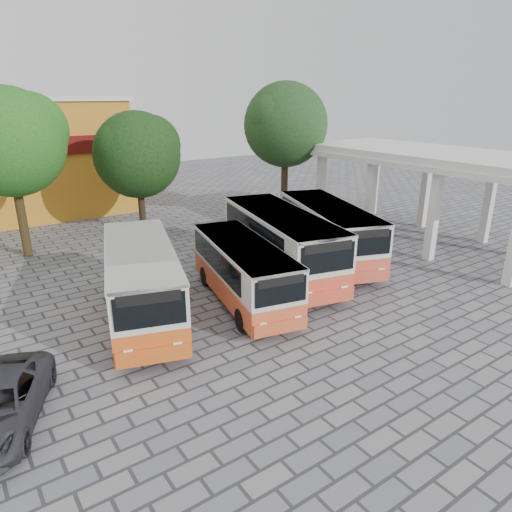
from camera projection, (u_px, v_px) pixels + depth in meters
ground at (349, 308)px, 18.99m from camera, size 90.00×90.00×0.00m
terminal_shelter at (434, 159)px, 26.11m from camera, size 6.80×15.80×5.40m
bus_far_left at (142, 278)px, 17.59m from camera, size 4.78×8.65×2.94m
bus_centre_left at (243, 269)px, 19.04m from camera, size 3.70×7.65×2.63m
bus_centre_right at (281, 240)px, 21.72m from camera, size 4.60×9.25×3.17m
bus_far_right at (328, 229)px, 23.83m from camera, size 5.23×8.93×3.02m
tree_left at (10, 139)px, 23.16m from camera, size 5.84×5.56×8.90m
tree_middle at (138, 152)px, 28.04m from camera, size 5.56×5.30×7.55m
tree_right at (286, 122)px, 30.51m from camera, size 5.89×5.61×9.31m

